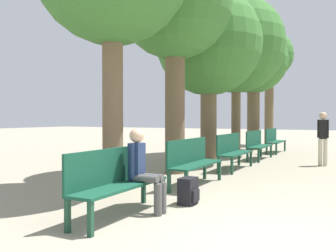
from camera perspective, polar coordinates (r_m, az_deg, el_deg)
The scene contains 14 objects.
ground_plane at distance 4.56m, azimuth 14.69°, elevation -16.50°, with size 80.00×80.00×0.00m, color gray.
bench_row_0 at distance 5.35m, azimuth -7.99°, elevation -7.77°, with size 0.44×1.86×0.95m.
bench_row_1 at distance 7.68m, azimuth 3.70°, elevation -5.00°, with size 0.44×1.86×0.95m.
bench_row_2 at distance 10.18m, azimuth 9.77°, elevation -3.47°, with size 0.44×1.86×0.95m.
bench_row_3 at distance 12.75m, azimuth 13.41°, elevation -2.53°, with size 0.44×1.86×0.95m.
bench_row_4 at distance 15.36m, azimuth 15.81°, elevation -1.90°, with size 0.44×1.86×0.95m.
tree_row_1 at distance 9.77m, azimuth 1.06°, elevation 17.95°, with size 2.87×2.87×5.72m.
tree_row_2 at distance 11.71m, azimuth 6.22°, elevation 12.34°, with size 3.23×3.23×5.30m.
tree_row_3 at distance 14.41m, azimuth 10.35°, elevation 12.04°, with size 3.60×3.60×5.90m.
tree_row_4 at distance 16.78m, azimuth 12.92°, elevation 9.60°, with size 2.92×2.92×5.36m.
tree_row_5 at distance 19.86m, azimuth 15.19°, elevation 10.04°, with size 2.39×2.39×5.76m.
person_seated at distance 5.51m, azimuth -3.80°, elevation -6.30°, with size 0.56×0.32×1.23m.
backpack at distance 6.08m, azimuth 3.12°, elevation -9.89°, with size 0.27×0.34×0.43m.
pedestrian_near at distance 11.62m, azimuth 22.54°, elevation -1.29°, with size 0.31×0.21×1.55m.
Camera 1 is at (0.94, -4.24, 1.39)m, focal length 40.00 mm.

